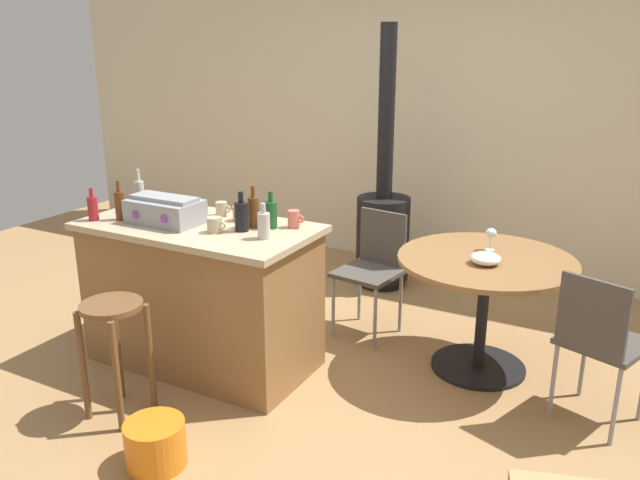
# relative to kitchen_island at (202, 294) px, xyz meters

# --- Properties ---
(ground_plane) EXTENTS (8.80, 8.80, 0.00)m
(ground_plane) POSITION_rel_kitchen_island_xyz_m (0.60, 0.17, -0.46)
(ground_plane) COLOR #A37A4C
(back_wall) EXTENTS (8.00, 0.10, 2.70)m
(back_wall) POSITION_rel_kitchen_island_xyz_m (0.60, 2.52, 0.89)
(back_wall) COLOR beige
(back_wall) RESTS_ON ground_plane
(kitchen_island) EXTENTS (1.45, 0.75, 0.92)m
(kitchen_island) POSITION_rel_kitchen_island_xyz_m (0.00, 0.00, 0.00)
(kitchen_island) COLOR olive
(kitchen_island) RESTS_ON ground_plane
(wooden_stool) EXTENTS (0.33, 0.33, 0.66)m
(wooden_stool) POSITION_rel_kitchen_island_xyz_m (-0.03, -0.71, 0.02)
(wooden_stool) COLOR brown
(wooden_stool) RESTS_ON ground_plane
(dining_table) EXTENTS (1.07, 1.07, 0.74)m
(dining_table) POSITION_rel_kitchen_island_xyz_m (1.58, 0.75, 0.10)
(dining_table) COLOR black
(dining_table) RESTS_ON ground_plane
(folding_chair_near) EXTENTS (0.45, 0.45, 0.86)m
(folding_chair_near) POSITION_rel_kitchen_island_xyz_m (0.76, 0.93, 0.04)
(folding_chair_near) COLOR #47423D
(folding_chair_near) RESTS_ON ground_plane
(folding_chair_far) EXTENTS (0.51, 0.51, 0.87)m
(folding_chair_far) POSITION_rel_kitchen_island_xyz_m (2.27, 0.42, 0.05)
(folding_chair_far) COLOR #47423D
(folding_chair_far) RESTS_ON ground_plane
(wood_stove) EXTENTS (0.44, 0.45, 2.12)m
(wood_stove) POSITION_rel_kitchen_island_xyz_m (0.47, 1.80, 0.07)
(wood_stove) COLOR black
(wood_stove) RESTS_ON ground_plane
(toolbox) EXTENTS (0.45, 0.27, 0.17)m
(toolbox) POSITION_rel_kitchen_island_xyz_m (-0.19, -0.07, 0.54)
(toolbox) COLOR gray
(toolbox) RESTS_ON kitchen_island
(bottle_0) EXTENTS (0.06, 0.06, 0.28)m
(bottle_0) POSITION_rel_kitchen_island_xyz_m (-0.51, 0.06, 0.57)
(bottle_0) COLOR #B7B2AD
(bottle_0) RESTS_ON kitchen_island
(bottle_1) EXTENTS (0.06, 0.06, 0.20)m
(bottle_1) POSITION_rel_kitchen_island_xyz_m (-0.62, -0.24, 0.54)
(bottle_1) COLOR maroon
(bottle_1) RESTS_ON kitchen_island
(bottle_2) EXTENTS (0.08, 0.08, 0.23)m
(bottle_2) POSITION_rel_kitchen_island_xyz_m (0.32, 0.01, 0.55)
(bottle_2) COLOR black
(bottle_2) RESTS_ON kitchen_island
(bottle_3) EXTENTS (0.06, 0.06, 0.25)m
(bottle_3) POSITION_rel_kitchen_island_xyz_m (-0.48, -0.15, 0.56)
(bottle_3) COLOR #603314
(bottle_3) RESTS_ON kitchen_island
(bottle_4) EXTENTS (0.07, 0.07, 0.20)m
(bottle_4) POSITION_rel_kitchen_island_xyz_m (0.52, -0.05, 0.54)
(bottle_4) COLOR #B7B2AD
(bottle_4) RESTS_ON kitchen_island
(bottle_5) EXTENTS (0.06, 0.06, 0.25)m
(bottle_5) POSITION_rel_kitchen_island_xyz_m (0.34, 0.11, 0.56)
(bottle_5) COLOR #603314
(bottle_5) RESTS_ON kitchen_island
(bottle_6) EXTENTS (0.07, 0.07, 0.22)m
(bottle_6) POSITION_rel_kitchen_island_xyz_m (0.44, 0.14, 0.55)
(bottle_6) COLOR #194C23
(bottle_6) RESTS_ON kitchen_island
(cup_0) EXTENTS (0.12, 0.09, 0.10)m
(cup_0) POSITION_rel_kitchen_island_xyz_m (-0.57, 0.18, 0.51)
(cup_0) COLOR #4C7099
(cup_0) RESTS_ON kitchen_island
(cup_1) EXTENTS (0.12, 0.09, 0.09)m
(cup_1) POSITION_rel_kitchen_island_xyz_m (0.20, -0.09, 0.50)
(cup_1) COLOR tan
(cup_1) RESTS_ON kitchen_island
(cup_2) EXTENTS (0.11, 0.07, 0.09)m
(cup_2) POSITION_rel_kitchen_island_xyz_m (0.01, 0.23, 0.50)
(cup_2) COLOR tan
(cup_2) RESTS_ON kitchen_island
(cup_3) EXTENTS (0.11, 0.07, 0.10)m
(cup_3) POSITION_rel_kitchen_island_xyz_m (0.55, 0.22, 0.51)
(cup_3) COLOR #DB6651
(cup_3) RESTS_ON kitchen_island
(cup_4) EXTENTS (0.12, 0.09, 0.09)m
(cup_4) POSITION_rel_kitchen_island_xyz_m (0.18, 0.19, 0.51)
(cup_4) COLOR #DB6651
(cup_4) RESTS_ON kitchen_island
(wine_glass) EXTENTS (0.07, 0.07, 0.14)m
(wine_glass) POSITION_rel_kitchen_island_xyz_m (1.56, 0.90, 0.38)
(wine_glass) COLOR silver
(wine_glass) RESTS_ON dining_table
(serving_bowl) EXTENTS (0.18, 0.18, 0.07)m
(serving_bowl) POSITION_rel_kitchen_island_xyz_m (1.60, 0.63, 0.31)
(serving_bowl) COLOR white
(serving_bowl) RESTS_ON dining_table
(plastic_bucket) EXTENTS (0.30, 0.30, 0.23)m
(plastic_bucket) POSITION_rel_kitchen_island_xyz_m (0.45, -0.96, -0.35)
(plastic_bucket) COLOR orange
(plastic_bucket) RESTS_ON ground_plane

